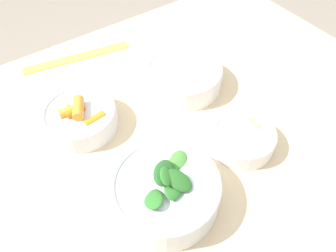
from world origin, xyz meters
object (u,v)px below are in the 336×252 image
(bowl_cookies, at_px, (243,138))
(bowl_greens, at_px, (166,191))
(bowl_beans_hotdog, at_px, (184,77))
(bowl_carrots, at_px, (80,117))
(ruler, at_px, (77,58))

(bowl_cookies, bearing_deg, bowl_greens, -175.64)
(bowl_beans_hotdog, height_order, bowl_cookies, bowl_beans_hotdog)
(bowl_greens, height_order, bowl_beans_hotdog, bowl_greens)
(bowl_carrots, bearing_deg, bowl_beans_hotdog, -4.83)
(bowl_beans_hotdog, distance_m, bowl_cookies, 0.22)
(bowl_carrots, relative_size, bowl_greens, 0.82)
(bowl_carrots, height_order, ruler, bowl_carrots)
(bowl_carrots, relative_size, ruler, 0.55)
(bowl_carrots, bearing_deg, bowl_cookies, -43.66)
(bowl_carrots, xyz_separation_m, bowl_greens, (0.05, -0.26, 0.01))
(bowl_carrots, bearing_deg, bowl_greens, -79.36)
(bowl_greens, relative_size, bowl_beans_hotdog, 1.06)
(bowl_cookies, bearing_deg, bowl_carrots, 136.34)
(bowl_greens, bearing_deg, bowl_beans_hotdog, 47.66)
(bowl_beans_hotdog, relative_size, bowl_cookies, 1.38)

